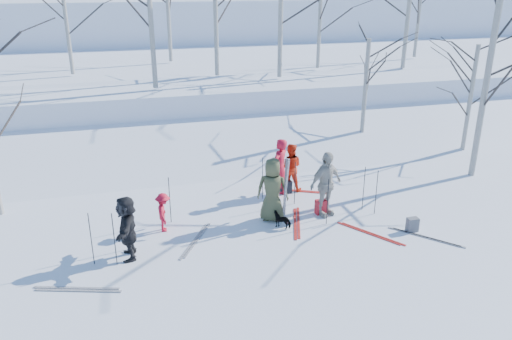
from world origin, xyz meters
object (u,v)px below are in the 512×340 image
object	(u,v)px
backpack_grey	(412,225)
skier_red_seated	(163,212)
backpack_dark	(286,187)
skier_redor_behind	(290,167)
skier_olive_center	(272,190)
backpack_red	(321,207)
skier_red_north	(280,168)
skier_grey_west	(127,228)
dog	(282,220)
skier_cream_east	(326,184)

from	to	relation	value
backpack_grey	skier_red_seated	bearing A→B (deg)	164.08
backpack_grey	backpack_dark	bearing A→B (deg)	125.93
skier_redor_behind	backpack_grey	distance (m)	4.23
skier_olive_center	backpack_red	bearing A→B (deg)	-155.71
skier_red_north	skier_grey_west	world-z (taller)	skier_red_north
skier_grey_west	backpack_dark	bearing A→B (deg)	122.04
skier_olive_center	skier_grey_west	world-z (taller)	skier_olive_center
skier_red_north	skier_red_seated	size ratio (longest dim) A/B	1.73
skier_olive_center	dog	world-z (taller)	skier_olive_center
skier_cream_east	backpack_dark	size ratio (longest dim) A/B	4.74
skier_cream_east	backpack_grey	distance (m)	2.56
skier_olive_center	skier_grey_west	size ratio (longest dim) A/B	1.14
skier_red_seated	skier_grey_west	size ratio (longest dim) A/B	0.67
skier_redor_behind	backpack_dark	distance (m)	0.63
backpack_grey	backpack_red	bearing A→B (deg)	139.80
skier_redor_behind	skier_cream_east	xyz separation A→B (m)	(0.36, -1.98, 0.17)
skier_redor_behind	dog	world-z (taller)	skier_redor_behind
skier_red_seated	backpack_dark	world-z (taller)	skier_red_seated
skier_cream_east	dog	size ratio (longest dim) A/B	3.58
skier_olive_center	backpack_dark	size ratio (longest dim) A/B	4.55
dog	backpack_red	size ratio (longest dim) A/B	1.26
skier_grey_west	backpack_dark	world-z (taller)	skier_grey_west
skier_red_seated	backpack_dark	bearing A→B (deg)	-64.58
skier_red_seated	backpack_dark	distance (m)	4.27
skier_red_north	backpack_red	bearing A→B (deg)	76.65
skier_red_seated	backpack_grey	bearing A→B (deg)	-101.63
skier_redor_behind	dog	distance (m)	2.66
skier_olive_center	skier_cream_east	xyz separation A→B (m)	(1.54, -0.10, 0.04)
skier_red_north	skier_redor_behind	bearing A→B (deg)	177.12
skier_cream_east	backpack_dark	bearing A→B (deg)	86.73
skier_grey_west	backpack_dark	distance (m)	5.66
skier_red_seated	backpack_red	world-z (taller)	skier_red_seated
skier_olive_center	backpack_grey	bearing A→B (deg)	178.86
skier_olive_center	skier_cream_east	size ratio (longest dim) A/B	0.96
skier_cream_east	backpack_red	xyz separation A→B (m)	(-0.07, 0.09, -0.74)
skier_olive_center	backpack_grey	xyz separation A→B (m)	(3.42, -1.66, -0.72)
backpack_dark	skier_red_seated	bearing A→B (deg)	-158.87
skier_olive_center	backpack_dark	distance (m)	2.09
backpack_red	dog	bearing A→B (deg)	-159.72
dog	backpack_grey	world-z (taller)	dog
dog	backpack_grey	distance (m)	3.49
skier_red_north	dog	size ratio (longest dim) A/B	3.50
backpack_grey	backpack_dark	world-z (taller)	backpack_dark
skier_red_north	skier_grey_west	distance (m)	5.28
skier_grey_west	backpack_red	xyz separation A→B (m)	(5.41, 0.99, -0.59)
backpack_dark	skier_grey_west	bearing A→B (deg)	-151.24
dog	backpack_dark	distance (m)	2.37
skier_cream_east	backpack_dark	world-z (taller)	skier_cream_east
skier_cream_east	dog	world-z (taller)	skier_cream_east
skier_olive_center	skier_cream_east	distance (m)	1.54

